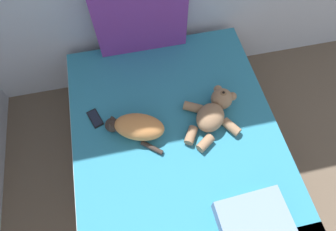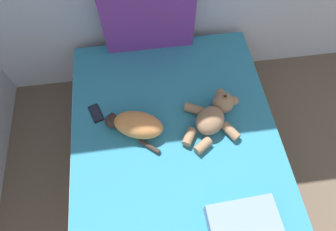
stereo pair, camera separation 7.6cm
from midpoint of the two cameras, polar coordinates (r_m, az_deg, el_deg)
name	(u,v)px [view 1 (the left image)]	position (r m, az deg, el deg)	size (l,w,h in m)	color
bed	(178,158)	(2.21, 0.95, -8.47)	(1.48, 1.97, 0.56)	brown
patterned_cushion	(141,20)	(2.25, -6.40, 18.31)	(0.69, 0.11, 0.54)	#72338C
cat	(136,127)	(1.94, -7.40, -2.31)	(0.42, 0.35, 0.15)	#D18447
teddy_bear	(213,112)	(1.99, 7.95, 0.57)	(0.44, 0.45, 0.16)	#937051
cell_phone	(95,118)	(2.10, -15.29, -0.57)	(0.12, 0.16, 0.01)	black
throw_pillow	(253,219)	(1.81, 15.28, -19.30)	(0.40, 0.28, 0.11)	#728CB7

